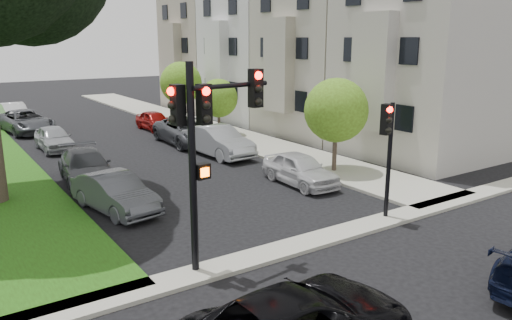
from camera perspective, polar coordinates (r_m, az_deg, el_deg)
ground at (r=14.08m, az=11.66°, el=-12.00°), size 140.00×140.00×0.00m
sidewalk_right at (r=36.93m, az=-7.77°, el=4.27°), size 3.50×44.00×0.12m
sidewalk_cross at (r=15.38m, az=6.32°, el=-9.26°), size 60.00×1.00×0.12m
house_a at (r=27.41m, az=19.09°, el=14.86°), size 7.70×7.55×15.97m
house_b at (r=32.54m, az=8.22°, el=15.16°), size 7.70×7.55×15.97m
house_c at (r=38.45m, az=0.48°, el=15.05°), size 7.70×7.55×15.97m
house_d at (r=44.85m, az=-5.12°, el=14.81°), size 7.70×7.55×15.97m
small_tree_a at (r=22.82m, az=9.15°, el=5.62°), size 2.90×2.90×4.35m
small_tree_b at (r=31.49m, az=-4.31°, el=7.05°), size 2.41×2.41×3.62m
small_tree_c at (r=36.15m, az=-8.56°, el=8.70°), size 2.98×2.98×4.47m
traffic_signal_main at (r=12.65m, az=-5.70°, el=3.46°), size 2.70×0.71×5.52m
traffic_signal_secondary at (r=16.98m, az=14.82°, el=2.26°), size 0.54×0.44×4.02m
car_parked_0 at (r=21.13m, az=5.05°, el=-1.03°), size 1.76×4.06×1.36m
car_parked_1 at (r=26.27m, az=-4.37°, el=2.16°), size 1.98×4.92×1.59m
car_parked_2 at (r=29.51m, az=-7.83°, el=3.29°), size 2.73×5.58×1.53m
car_parked_3 at (r=34.44m, az=-11.50°, el=4.43°), size 1.62×3.83×1.29m
car_parked_5 at (r=18.52m, az=-15.81°, el=-3.64°), size 2.18×4.35×1.37m
car_parked_6 at (r=22.63m, az=-18.85°, el=-0.72°), size 2.43×4.92×1.38m
car_parked_7 at (r=29.74m, az=-22.08°, el=2.32°), size 1.63×3.99×1.35m
car_parked_8 at (r=36.12m, az=-24.79°, el=4.03°), size 3.18×5.67×1.50m
car_parked_9 at (r=40.88m, az=-25.92°, el=4.86°), size 1.77×4.43×1.43m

